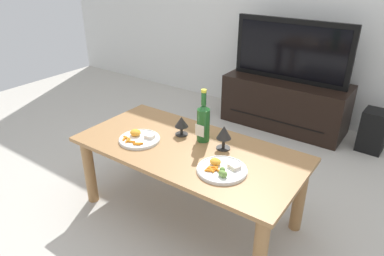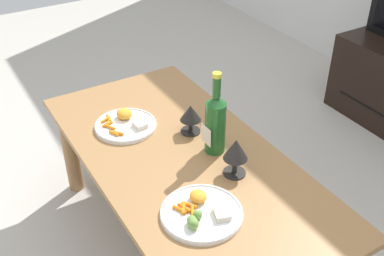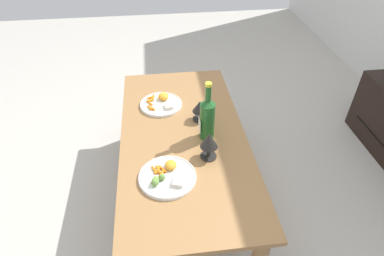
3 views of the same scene
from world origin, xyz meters
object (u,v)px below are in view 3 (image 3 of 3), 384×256
dinner_plate_right (167,176)px  dining_table (184,147)px  goblet_left (200,108)px  goblet_right (209,142)px  wine_bottle (207,117)px  dinner_plate_left (161,103)px

dinner_plate_right → dining_table: bearing=160.1°
goblet_left → dinner_plate_right: (0.42, -0.21, -0.07)m
goblet_left → goblet_right: bearing=0.0°
dining_table → goblet_left: goblet_left is taller
goblet_right → dinner_plate_right: size_ratio=0.55×
goblet_right → wine_bottle: bearing=174.2°
wine_bottle → dinner_plate_right: (0.27, -0.23, -0.12)m
goblet_left → dinner_plate_left: size_ratio=0.49×
dining_table → wine_bottle: (0.02, 0.12, 0.21)m
goblet_left → dinner_plate_right: size_ratio=0.46×
goblet_left → wine_bottle: bearing=5.8°
dining_table → goblet_right: 0.27m
goblet_right → dinner_plate_left: bearing=-156.1°
goblet_right → dinner_plate_left: goblet_right is taller
wine_bottle → goblet_right: bearing=-5.8°
goblet_left → dinner_plate_right: goblet_left is taller
dining_table → dinner_plate_left: 0.33m
wine_bottle → dinner_plate_right: size_ratio=1.23×
goblet_left → dinner_plate_left: goblet_left is taller
goblet_right → dinner_plate_right: bearing=-61.2°
dining_table → goblet_right: bearing=31.3°
goblet_left → dinner_plate_left: 0.27m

